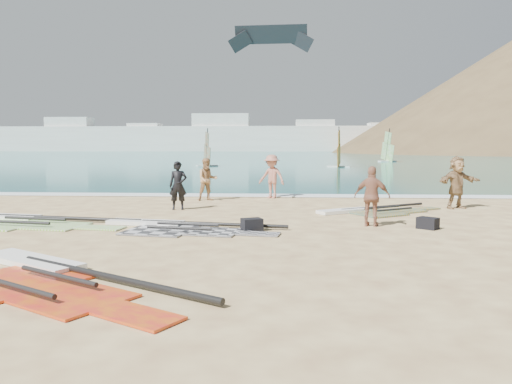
# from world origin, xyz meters

# --- Properties ---
(ground) EXTENTS (300.00, 300.00, 0.00)m
(ground) POSITION_xyz_m (0.00, 0.00, 0.00)
(ground) COLOR #E2CB84
(ground) RESTS_ON ground
(sea) EXTENTS (300.00, 240.00, 0.06)m
(sea) POSITION_xyz_m (0.00, 132.00, 0.00)
(sea) COLOR #0B5251
(sea) RESTS_ON ground
(surf_line) EXTENTS (300.00, 1.20, 0.04)m
(surf_line) POSITION_xyz_m (0.00, 12.30, 0.00)
(surf_line) COLOR white
(surf_line) RESTS_ON ground
(far_town) EXTENTS (160.00, 8.00, 12.00)m
(far_town) POSITION_xyz_m (-15.72, 150.00, 4.49)
(far_town) COLOR white
(far_town) RESTS_ON ground
(rig_grey) EXTENTS (5.51, 2.61, 0.20)m
(rig_grey) POSITION_xyz_m (-2.51, 3.21, 0.05)
(rig_grey) COLOR #27272A
(rig_grey) RESTS_ON ground
(rig_green) EXTENTS (6.31, 3.00, 0.20)m
(rig_green) POSITION_xyz_m (-7.44, 4.04, 0.05)
(rig_green) COLOR #6EC618
(rig_green) RESTS_ON ground
(rig_orange) EXTENTS (4.76, 3.50, 0.19)m
(rig_orange) POSITION_xyz_m (3.80, 7.01, 0.05)
(rig_orange) COLOR orange
(rig_orange) RESTS_ON ground
(rig_red) EXTENTS (5.55, 4.51, 0.20)m
(rig_red) POSITION_xyz_m (-3.62, -2.28, 0.05)
(rig_red) COLOR red
(rig_red) RESTS_ON ground
(gear_bag_near) EXTENTS (0.67, 0.59, 0.35)m
(gear_bag_near) POSITION_xyz_m (-0.24, 2.97, 0.18)
(gear_bag_near) COLOR black
(gear_bag_near) RESTS_ON ground
(gear_bag_far) EXTENTS (0.67, 0.65, 0.33)m
(gear_bag_far) POSITION_xyz_m (4.79, 3.59, 0.17)
(gear_bag_far) COLOR black
(gear_bag_far) RESTS_ON ground
(person_wetsuit) EXTENTS (0.71, 0.51, 1.80)m
(person_wetsuit) POSITION_xyz_m (-3.27, 7.34, 0.90)
(person_wetsuit) COLOR black
(person_wetsuit) RESTS_ON ground
(beachgoer_left) EXTENTS (1.07, 0.96, 1.83)m
(beachgoer_left) POSITION_xyz_m (-2.66, 10.39, 0.91)
(beachgoer_left) COLOR tan
(beachgoer_left) RESTS_ON ground
(beachgoer_mid) EXTENTS (1.46, 1.23, 1.96)m
(beachgoer_mid) POSITION_xyz_m (0.08, 11.50, 0.98)
(beachgoer_mid) COLOR #B56E59
(beachgoer_mid) RESTS_ON ground
(beachgoer_back) EXTENTS (1.13, 0.75, 1.79)m
(beachgoer_back) POSITION_xyz_m (3.26, 3.96, 0.89)
(beachgoer_back) COLOR #996249
(beachgoer_back) RESTS_ON ground
(beachgoer_right) EXTENTS (1.92, 1.28, 1.98)m
(beachgoer_right) POSITION_xyz_m (7.15, 8.29, 0.99)
(beachgoer_right) COLOR #98734C
(beachgoer_right) RESTS_ON ground
(windsurfer_left) EXTENTS (2.34, 2.57, 4.15)m
(windsurfer_left) POSITION_xyz_m (-7.73, 42.48, 1.23)
(windsurfer_left) COLOR white
(windsurfer_left) RESTS_ON ground
(windsurfer_centre) EXTENTS (2.42, 2.80, 4.26)m
(windsurfer_centre) POSITION_xyz_m (6.21, 41.19, 1.25)
(windsurfer_centre) COLOR white
(windsurfer_centre) RESTS_ON ground
(windsurfer_right) EXTENTS (2.58, 2.85, 4.56)m
(windsurfer_right) POSITION_xyz_m (14.46, 57.57, 1.32)
(windsurfer_right) COLOR white
(windsurfer_right) RESTS_ON ground
(kitesurf_kite) EXTENTS (8.77, 1.35, 2.71)m
(kitesurf_kite) POSITION_xyz_m (-0.85, 41.01, 13.29)
(kitesurf_kite) COLOR black
(kitesurf_kite) RESTS_ON ground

